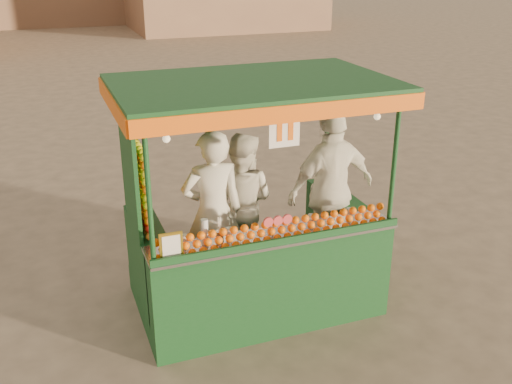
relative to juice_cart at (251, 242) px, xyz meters
name	(u,v)px	position (x,y,z in m)	size (l,w,h in m)	color
ground	(276,299)	(0.31, 0.05, -0.81)	(90.00, 90.00, 0.00)	brown
juice_cart	(251,242)	(0.00, 0.00, 0.00)	(2.75, 1.78, 2.49)	#113E19
vendor_left	(213,212)	(-0.38, 0.10, 0.36)	(0.66, 0.45, 1.76)	beige
vendor_middle	(241,202)	(0.05, 0.46, 0.27)	(0.97, 0.94, 1.58)	silver
vendor_right	(331,190)	(0.98, 0.12, 0.41)	(1.15, 0.62, 1.86)	white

